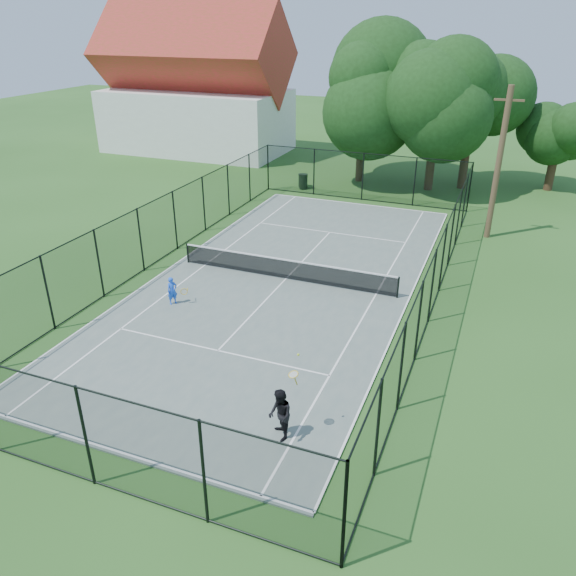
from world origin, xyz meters
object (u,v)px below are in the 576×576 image
at_px(player_blue, 172,291).
at_px(utility_pole, 499,164).
at_px(trash_bin_left, 302,180).
at_px(trash_bin_right, 303,181).
at_px(player_black, 280,415).
at_px(tennis_net, 286,268).

bearing_deg(player_blue, utility_pole, 48.69).
bearing_deg(trash_bin_left, trash_bin_right, -62.30).
distance_m(utility_pole, player_black, 19.45).
distance_m(trash_bin_left, player_blue, 18.37).
height_order(trash_bin_left, player_black, player_black).
relative_size(utility_pole, player_blue, 6.67).
xyz_separation_m(trash_bin_right, utility_pole, (12.26, -4.97, 3.39)).
height_order(trash_bin_left, player_blue, player_blue).
height_order(trash_bin_left, utility_pole, utility_pole).
height_order(utility_pole, player_black, utility_pole).
bearing_deg(tennis_net, utility_pole, 48.57).
xyz_separation_m(trash_bin_left, trash_bin_right, (0.25, -0.48, 0.07)).
relative_size(trash_bin_left, trash_bin_right, 0.87).
bearing_deg(player_black, trash_bin_left, 108.97).
distance_m(trash_bin_right, utility_pole, 13.66).
distance_m(trash_bin_right, player_black, 25.04).
relative_size(tennis_net, utility_pole, 1.31).
xyz_separation_m(tennis_net, player_blue, (-3.38, -3.88, 0.06)).
xyz_separation_m(trash_bin_right, player_blue, (0.94, -17.85, 0.12)).
bearing_deg(player_blue, tennis_net, 48.98).
bearing_deg(trash_bin_right, trash_bin_left, 117.70).
distance_m(trash_bin_right, player_blue, 17.88).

